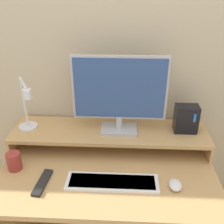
% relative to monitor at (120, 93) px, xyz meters
% --- Properties ---
extents(wall_back, '(6.00, 0.05, 2.50)m').
position_rel_monitor_xyz_m(wall_back, '(-0.06, 0.19, 0.13)').
color(wall_back, beige).
rests_on(wall_back, ground_plane).
extents(desk, '(1.16, 0.71, 0.76)m').
position_rel_monitor_xyz_m(desk, '(-0.06, -0.20, -0.58)').
color(desk, tan).
rests_on(desk, ground_plane).
extents(monitor_shelf, '(1.16, 0.30, 0.11)m').
position_rel_monitor_xyz_m(monitor_shelf, '(-0.06, 0.00, -0.26)').
color(monitor_shelf, tan).
rests_on(monitor_shelf, desk).
extents(monitor, '(0.53, 0.14, 0.45)m').
position_rel_monitor_xyz_m(monitor, '(0.00, 0.00, 0.00)').
color(monitor, '#BCBCC1').
rests_on(monitor, monitor_shelf).
extents(desk_lamp, '(0.17, 0.24, 0.32)m').
position_rel_monitor_xyz_m(desk_lamp, '(-0.52, -0.05, -0.11)').
color(desk_lamp, silver).
rests_on(desk_lamp, monitor_shelf).
extents(router_dock, '(0.13, 0.09, 0.16)m').
position_rel_monitor_xyz_m(router_dock, '(0.39, 0.01, -0.16)').
color(router_dock, black).
rests_on(router_dock, monitor_shelf).
extents(keyboard, '(0.47, 0.13, 0.02)m').
position_rel_monitor_xyz_m(keyboard, '(-0.02, -0.33, -0.35)').
color(keyboard, white).
rests_on(keyboard, desk).
extents(mouse, '(0.07, 0.09, 0.04)m').
position_rel_monitor_xyz_m(mouse, '(0.29, -0.34, -0.34)').
color(mouse, white).
rests_on(mouse, desk).
extents(remote_control, '(0.06, 0.19, 0.02)m').
position_rel_monitor_xyz_m(remote_control, '(-0.37, -0.35, -0.35)').
color(remote_control, black).
rests_on(remote_control, desk).
extents(mug, '(0.08, 0.08, 0.10)m').
position_rel_monitor_xyz_m(mug, '(-0.56, -0.24, -0.31)').
color(mug, '#9E332D').
rests_on(mug, desk).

